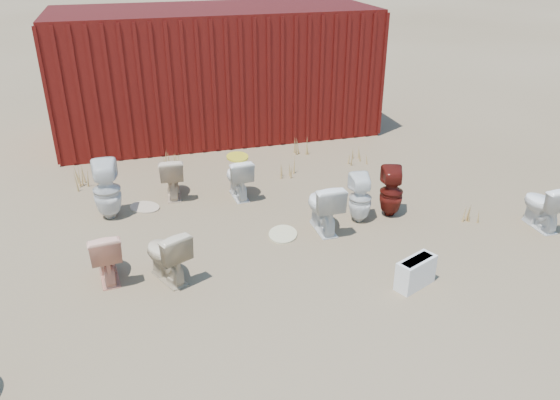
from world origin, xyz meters
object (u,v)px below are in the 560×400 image
object	(u,v)px
toilet_front_pink	(105,254)
toilet_front_e	(543,205)
toilet_back_yellowlid	(238,177)
toilet_front_c	(323,206)
shipping_container	(216,72)
toilet_front_maroon	(391,192)
loose_tank	(416,273)
toilet_back_a	(107,190)
toilet_back_e	(360,198)
toilet_back_beige_right	(172,176)
toilet_back_beige_left	(166,255)

from	to	relation	value
toilet_front_pink	toilet_front_e	size ratio (longest dim) A/B	0.98
toilet_front_e	toilet_back_yellowlid	size ratio (longest dim) A/B	1.02
toilet_back_yellowlid	toilet_front_c	bearing A→B (deg)	120.02
shipping_container	toilet_front_c	xyz separation A→B (m)	(0.62, -4.55, -0.85)
toilet_front_maroon	loose_tank	xyz separation A→B (m)	(-0.51, -1.68, -0.19)
toilet_front_c	toilet_back_a	xyz separation A→B (m)	(-2.78, 1.16, 0.07)
toilet_front_maroon	loose_tank	distance (m)	1.76
toilet_back_e	toilet_front_pink	bearing A→B (deg)	15.38
shipping_container	toilet_back_a	size ratio (longest dim) A/B	7.13
toilet_back_e	toilet_back_yellowlid	bearing A→B (deg)	-33.45
toilet_front_pink	loose_tank	size ratio (longest dim) A/B	1.28
loose_tank	toilet_front_pink	bearing A→B (deg)	137.88
toilet_back_beige_right	loose_tank	size ratio (longest dim) A/B	1.30
toilet_back_beige_right	toilet_back_e	size ratio (longest dim) A/B	0.94
toilet_back_yellowlid	toilet_back_e	world-z (taller)	toilet_back_e
toilet_front_e	loose_tank	distance (m)	2.47
toilet_front_pink	toilet_back_yellowlid	world-z (taller)	same
toilet_back_beige_left	toilet_back_beige_right	distance (m)	2.28
toilet_front_e	toilet_front_c	bearing A→B (deg)	-13.62
toilet_front_e	toilet_back_a	size ratio (longest dim) A/B	0.77
loose_tank	toilet_back_yellowlid	bearing A→B (deg)	92.94
shipping_container	toilet_back_a	distance (m)	4.09
toilet_back_yellowlid	toilet_front_pink	bearing A→B (deg)	38.63
toilet_front_maroon	toilet_back_beige_left	xyz separation A→B (m)	(-3.20, -0.77, -0.03)
toilet_front_c	toilet_back_beige_left	size ratio (longest dim) A/B	1.08
toilet_front_e	toilet_back_beige_left	bearing A→B (deg)	-0.47
toilet_front_pink	toilet_front_maroon	distance (m)	3.91
toilet_back_a	toilet_back_yellowlid	size ratio (longest dim) A/B	1.32
loose_tank	shipping_container	bearing A→B (deg)	77.14
toilet_back_yellowlid	loose_tank	world-z (taller)	toilet_back_yellowlid
toilet_front_pink	loose_tank	xyz separation A→B (m)	(3.36, -1.11, -0.14)
shipping_container	toilet_front_pink	distance (m)	5.50
toilet_front_pink	toilet_front_c	bearing A→B (deg)	-177.17
toilet_front_maroon	toilet_back_beige_right	size ratio (longest dim) A/B	1.11
toilet_front_e	toilet_back_beige_right	world-z (taller)	toilet_front_e
toilet_front_maroon	toilet_back_yellowlid	world-z (taller)	toilet_front_maroon
toilet_front_c	toilet_back_e	size ratio (longest dim) A/B	1.02
toilet_back_beige_right	loose_tank	xyz separation A→B (m)	(2.40, -3.16, -0.15)
toilet_front_pink	toilet_front_maroon	world-z (taller)	toilet_front_maroon
toilet_back_beige_right	toilet_back_e	bearing A→B (deg)	151.80
toilet_back_a	loose_tank	world-z (taller)	toilet_back_a
shipping_container	toilet_back_e	size ratio (longest dim) A/B	8.67
toilet_front_e	toilet_back_e	bearing A→B (deg)	-19.23
toilet_back_a	toilet_back_e	size ratio (longest dim) A/B	1.22
toilet_front_c	toilet_back_beige_left	distance (m)	2.23
shipping_container	toilet_back_beige_right	world-z (taller)	shipping_container
toilet_front_c	toilet_back_beige_right	size ratio (longest dim) A/B	1.09
toilet_back_beige_left	toilet_back_e	distance (m)	2.81
toilet_back_a	toilet_back_e	xyz separation A→B (m)	(3.36, -1.06, -0.07)
toilet_back_a	toilet_front_pink	bearing A→B (deg)	88.98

